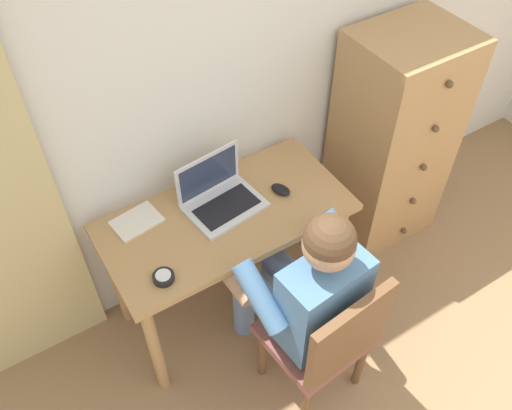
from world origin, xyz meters
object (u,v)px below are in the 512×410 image
at_px(chair, 327,339).
at_px(laptop, 219,195).
at_px(notebook_pad, 137,221).
at_px(person_seated, 302,286).
at_px(computer_mouse, 281,190).
at_px(desk, 227,232).
at_px(desk_clock, 164,277).
at_px(dresser, 392,141).

distance_m(chair, laptop, 0.79).
relative_size(chair, notebook_pad, 4.12).
xyz_separation_m(chair, person_seated, (-0.01, 0.18, 0.18)).
xyz_separation_m(person_seated, computer_mouse, (0.19, 0.45, 0.09)).
xyz_separation_m(desk, laptop, (0.01, 0.08, 0.17)).
height_order(desk, computer_mouse, computer_mouse).
distance_m(laptop, desk_clock, 0.48).
xyz_separation_m(dresser, chair, (-0.96, -0.71, -0.16)).
height_order(desk, notebook_pad, notebook_pad).
xyz_separation_m(person_seated, desk_clock, (-0.50, 0.29, 0.09)).
relative_size(desk_clock, notebook_pad, 0.43).
relative_size(desk, notebook_pad, 5.45).
bearing_deg(desk_clock, dresser, 9.12).
relative_size(dresser, chair, 1.49).
bearing_deg(notebook_pad, computer_mouse, -23.81).
bearing_deg(computer_mouse, desk_clock, 172.92).
xyz_separation_m(desk, computer_mouse, (0.29, -0.01, 0.14)).
distance_m(desk, laptop, 0.19).
bearing_deg(computer_mouse, desk, 157.27).
xyz_separation_m(dresser, laptop, (-1.06, 0.02, 0.15)).
distance_m(dresser, notebook_pad, 1.45).
bearing_deg(laptop, desk_clock, -148.19).
bearing_deg(notebook_pad, dresser, -12.40).
bearing_deg(person_seated, notebook_pad, 126.27).
bearing_deg(chair, desk, 100.50).
relative_size(chair, laptop, 2.35).
xyz_separation_m(chair, desk_clock, (-0.51, 0.47, 0.27)).
distance_m(desk, computer_mouse, 0.32).
relative_size(computer_mouse, desk_clock, 1.11).
bearing_deg(person_seated, desk_clock, 149.84).
bearing_deg(person_seated, dresser, 28.31).
height_order(chair, notebook_pad, chair).
relative_size(desk, chair, 1.32).
distance_m(laptop, computer_mouse, 0.30).
distance_m(desk, chair, 0.67).
distance_m(computer_mouse, notebook_pad, 0.68).
xyz_separation_m(person_seated, laptop, (-0.09, 0.54, 0.13)).
relative_size(desk, desk_clock, 12.71).
height_order(computer_mouse, notebook_pad, computer_mouse).
distance_m(desk, desk_clock, 0.45).
xyz_separation_m(desk, notebook_pad, (-0.36, 0.17, 0.13)).
height_order(laptop, desk_clock, laptop).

